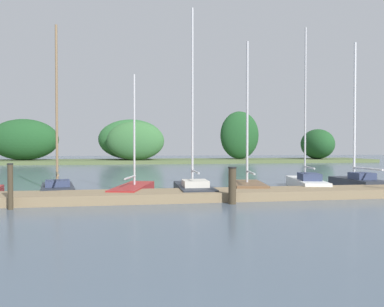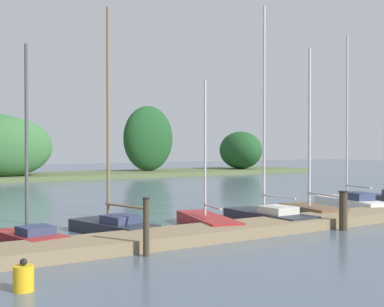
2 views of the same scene
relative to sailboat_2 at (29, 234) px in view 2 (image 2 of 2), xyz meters
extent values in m
cube|color=#847051|center=(5.80, -1.91, -0.14)|extent=(23.41, 1.80, 0.35)
cube|color=#56663D|center=(5.80, 29.58, -0.12)|extent=(63.18, 8.00, 0.40)
ellipsoid|color=#1E4C23|center=(19.70, 30.04, 3.32)|extent=(5.31, 3.03, 6.47)
ellipsoid|color=#386B38|center=(5.77, 27.74, 2.48)|extent=(7.03, 3.24, 4.79)
ellipsoid|color=#1E4C23|center=(30.33, 28.69, 2.12)|extent=(4.19, 5.30, 4.07)
cube|color=maroon|center=(0.01, -0.08, -0.14)|extent=(1.64, 2.85, 0.36)
cube|color=maroon|center=(-0.22, 1.11, -0.15)|extent=(0.75, 0.78, 0.30)
cube|color=#2D3856|center=(0.08, -0.40, 0.16)|extent=(1.00, 0.95, 0.23)
cylinder|color=#4C4C51|center=(-0.02, 0.12, 2.73)|extent=(0.10, 0.10, 5.38)
cube|color=#232833|center=(2.78, 0.45, -0.12)|extent=(1.99, 3.39, 0.39)
cube|color=#232833|center=(2.44, 1.84, -0.14)|extent=(0.86, 0.94, 0.33)
cube|color=#2D3856|center=(2.88, 0.06, 0.20)|extent=(1.15, 1.15, 0.25)
cylinder|color=#7F6647|center=(2.72, 0.68, 3.54)|extent=(0.11, 0.11, 6.94)
cylinder|color=#7F6647|center=(2.94, -0.21, 0.63)|extent=(0.56, 2.00, 0.08)
cube|color=maroon|center=(6.00, -0.28, -0.11)|extent=(1.95, 3.89, 0.41)
cube|color=maroon|center=(6.39, 1.35, -0.13)|extent=(0.81, 1.05, 0.35)
cylinder|color=#B7B7BC|center=(6.06, -0.01, 2.46)|extent=(0.09, 0.09, 4.74)
cylinder|color=#B7B7BC|center=(5.90, -0.68, 0.47)|extent=(0.44, 1.51, 0.08)
cube|color=#232833|center=(8.56, -0.53, -0.12)|extent=(1.35, 3.84, 0.40)
cube|color=#232833|center=(8.56, 1.20, -0.14)|extent=(0.74, 0.96, 0.34)
cube|color=beige|center=(8.56, -1.01, 0.22)|extent=(1.01, 1.15, 0.26)
cylinder|color=#B7B7BC|center=(8.56, -0.24, 3.90)|extent=(0.09, 0.09, 7.63)
cylinder|color=#B7B7BC|center=(8.56, -1.02, 0.70)|extent=(0.08, 1.74, 0.08)
cube|color=brown|center=(11.04, -0.30, -0.09)|extent=(1.74, 2.98, 0.45)
cube|color=brown|center=(11.23, 0.95, -0.11)|extent=(0.83, 0.81, 0.38)
cylinder|color=#B7B7BC|center=(11.08, -0.09, 3.29)|extent=(0.11, 0.11, 6.31)
cylinder|color=#B7B7BC|center=(10.95, -0.94, 0.64)|extent=(0.37, 1.90, 0.08)
cube|color=white|center=(14.19, 0.41, -0.07)|extent=(1.99, 4.15, 0.49)
cube|color=white|center=(14.59, 2.16, -0.09)|extent=(0.83, 1.11, 0.42)
cube|color=#2D3856|center=(14.08, -0.08, 0.34)|extent=(1.09, 1.36, 0.32)
cylinder|color=#B7B7BC|center=(14.26, 0.70, 3.84)|extent=(0.09, 0.09, 7.33)
cylinder|color=#B7B7BC|center=(14.08, -0.06, 0.76)|extent=(0.46, 1.69, 0.08)
cube|color=#232833|center=(16.75, 1.65, -0.10)|extent=(0.71, 0.75, 0.42)
cylinder|color=#3D3323|center=(2.14, -3.09, 0.42)|extent=(0.17, 0.17, 1.47)
cylinder|color=black|center=(2.14, -3.09, 1.17)|extent=(0.19, 0.19, 0.04)
cylinder|color=#3D3323|center=(9.56, -3.11, 0.32)|extent=(0.27, 0.27, 1.28)
cylinder|color=black|center=(9.56, -3.11, 0.99)|extent=(0.32, 0.32, 0.04)
cylinder|color=gold|center=(-1.31, -4.57, -0.07)|extent=(0.40, 0.40, 0.50)
sphere|color=black|center=(-1.31, -4.57, 0.25)|extent=(0.14, 0.14, 0.14)
camera|label=1|loc=(6.31, -14.89, 1.72)|focal=31.94mm
camera|label=2|loc=(-3.83, -14.51, 2.48)|focal=47.09mm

